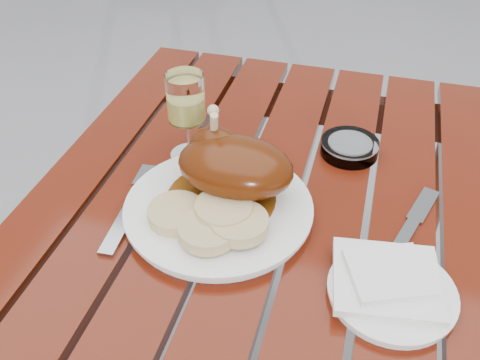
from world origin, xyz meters
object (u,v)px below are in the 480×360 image
Objects in this scene: wine_glass at (187,117)px; side_plate at (392,293)px; dinner_plate at (219,209)px; ashtray at (350,147)px.

wine_glass is 0.46m from side_plate.
dinner_plate is 0.30m from ashtray.
ashtray is at bearing 16.96° from wine_glass.
side_plate is (0.29, -0.10, -0.00)m from dinner_plate.
wine_glass is at bearing 125.75° from dinner_plate.
wine_glass is 0.94× the size of side_plate.
dinner_plate is at bearing -129.32° from ashtray.
ashtray is (0.29, 0.09, -0.07)m from wine_glass.
wine_glass is at bearing -163.04° from ashtray.
dinner_plate is 0.19m from wine_glass.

